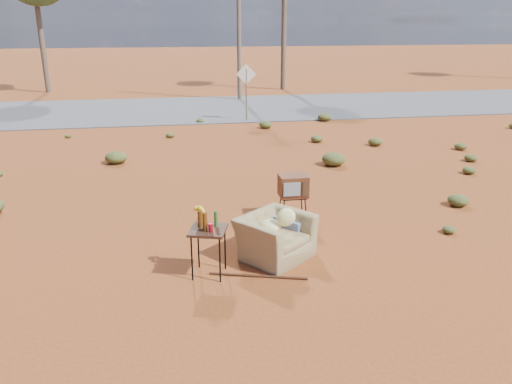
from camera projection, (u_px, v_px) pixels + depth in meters
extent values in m
plane|color=#913D1D|center=(267.00, 259.00, 8.27)|extent=(140.00, 140.00, 0.00)
cube|color=#565659|center=(203.00, 109.00, 22.23)|extent=(140.00, 7.00, 0.04)
imported|color=olive|center=(275.00, 230.00, 8.19)|extent=(1.33, 1.26, 0.98)
ellipsoid|color=#EDE591|center=(271.00, 226.00, 8.16)|extent=(0.35, 0.35, 0.21)
ellipsoid|color=#EDE591|center=(286.00, 217.00, 8.02)|extent=(0.31, 0.16, 0.31)
cube|color=navy|center=(289.00, 231.00, 8.69)|extent=(0.82, 0.86, 0.57)
cube|color=black|center=(293.00, 197.00, 9.88)|extent=(0.50, 0.38, 0.03)
cylinder|color=black|center=(283.00, 211.00, 9.76)|extent=(0.02, 0.02, 0.45)
cylinder|color=black|center=(306.00, 210.00, 9.82)|extent=(0.02, 0.02, 0.45)
cylinder|color=black|center=(280.00, 205.00, 10.08)|extent=(0.02, 0.02, 0.45)
cylinder|color=black|center=(302.00, 203.00, 10.15)|extent=(0.02, 0.02, 0.45)
cube|color=#602E18|center=(293.00, 186.00, 9.81)|extent=(0.56, 0.44, 0.43)
cube|color=gray|center=(292.00, 189.00, 9.58)|extent=(0.33, 0.03, 0.27)
cube|color=#472D19|center=(306.00, 189.00, 9.62)|extent=(0.13, 0.02, 0.30)
cube|color=#371F14|center=(208.00, 230.00, 7.54)|extent=(0.67, 0.67, 0.04)
cylinder|color=black|center=(192.00, 258.00, 7.49)|extent=(0.03, 0.03, 0.75)
cylinder|color=black|center=(220.00, 260.00, 7.44)|extent=(0.03, 0.03, 0.75)
cylinder|color=black|center=(198.00, 246.00, 7.89)|extent=(0.03, 0.03, 0.75)
cylinder|color=black|center=(225.00, 247.00, 7.84)|extent=(0.03, 0.03, 0.75)
cylinder|color=#522D0D|center=(200.00, 219.00, 7.55)|extent=(0.07, 0.07, 0.28)
cylinder|color=#522D0D|center=(205.00, 222.00, 7.41)|extent=(0.07, 0.07, 0.30)
cylinder|color=#305D28|center=(216.00, 219.00, 7.58)|extent=(0.06, 0.06, 0.26)
cylinder|color=#B20E1D|center=(211.00, 228.00, 7.40)|extent=(0.07, 0.07, 0.14)
cylinder|color=silver|center=(200.00, 220.00, 7.68)|extent=(0.09, 0.09, 0.15)
ellipsoid|color=yellow|center=(199.00, 210.00, 7.63)|extent=(0.17, 0.17, 0.13)
cylinder|color=#462212|center=(258.00, 276.00, 7.69)|extent=(1.47, 0.47, 0.04)
cylinder|color=brown|center=(246.00, 95.00, 19.36)|extent=(0.06, 0.06, 2.00)
cube|color=silver|center=(246.00, 74.00, 19.10)|extent=(0.78, 0.04, 0.78)
cylinder|color=brown|center=(41.00, 35.00, 26.49)|extent=(0.28, 0.28, 6.00)
cylinder|color=brown|center=(284.00, 25.00, 27.49)|extent=(0.28, 0.28, 7.00)
cylinder|color=brown|center=(239.00, 15.00, 23.58)|extent=(0.20, 0.20, 8.00)
ellipsoid|color=#535826|center=(458.00, 200.00, 10.63)|extent=(0.44, 0.44, 0.24)
ellipsoid|color=#535826|center=(116.00, 157.00, 13.78)|extent=(0.60, 0.60, 0.33)
ellipsoid|color=#535826|center=(471.00, 158.00, 13.99)|extent=(0.36, 0.36, 0.20)
ellipsoid|color=#535826|center=(317.00, 139.00, 16.20)|extent=(0.40, 0.40, 0.22)
ellipsoid|color=#535826|center=(170.00, 135.00, 16.85)|extent=(0.30, 0.30, 0.17)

